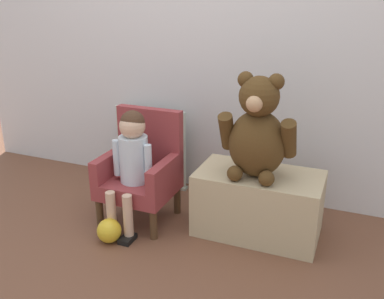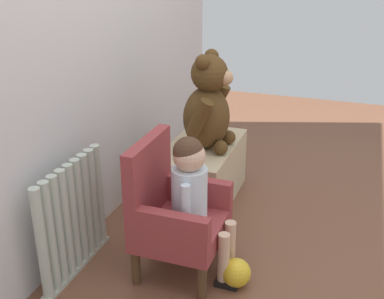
# 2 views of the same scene
# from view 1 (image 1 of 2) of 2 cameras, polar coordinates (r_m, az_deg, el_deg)

# --- Properties ---
(ground_plane) EXTENTS (6.00, 6.00, 0.00)m
(ground_plane) POSITION_cam_1_polar(r_m,az_deg,el_deg) (2.28, -8.90, -16.20)
(ground_plane) COLOR brown
(back_wall) EXTENTS (3.80, 0.05, 2.40)m
(back_wall) POSITION_cam_1_polar(r_m,az_deg,el_deg) (2.87, 2.06, 17.43)
(back_wall) COLOR silver
(back_wall) RESTS_ON ground_plane
(radiator) EXTENTS (0.56, 0.05, 0.57)m
(radiator) POSITION_cam_1_polar(r_m,az_deg,el_deg) (3.10, -5.50, 0.23)
(radiator) COLOR #B6C3B4
(radiator) RESTS_ON ground_plane
(child_armchair) EXTENTS (0.43, 0.40, 0.68)m
(child_armchair) POSITION_cam_1_polar(r_m,az_deg,el_deg) (2.64, -6.69, -2.65)
(child_armchair) COLOR maroon
(child_armchair) RESTS_ON ground_plane
(child_figure) EXTENTS (0.25, 0.35, 0.72)m
(child_figure) POSITION_cam_1_polar(r_m,az_deg,el_deg) (2.50, -8.05, -0.57)
(child_figure) COLOR silver
(child_figure) RESTS_ON ground_plane
(low_bench) EXTENTS (0.71, 0.39, 0.38)m
(low_bench) POSITION_cam_1_polar(r_m,az_deg,el_deg) (2.53, 8.80, -7.11)
(low_bench) COLOR tan
(low_bench) RESTS_ON ground_plane
(large_teddy_bear) EXTENTS (0.42, 0.30, 0.58)m
(large_teddy_bear) POSITION_cam_1_polar(r_m,az_deg,el_deg) (2.33, 8.72, 2.25)
(large_teddy_bear) COLOR #4D3317
(large_teddy_bear) RESTS_ON low_bench
(toy_ball) EXTENTS (0.14, 0.14, 0.14)m
(toy_ball) POSITION_cam_1_polar(r_m,az_deg,el_deg) (2.52, -10.98, -10.57)
(toy_ball) COLOR gold
(toy_ball) RESTS_ON ground_plane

